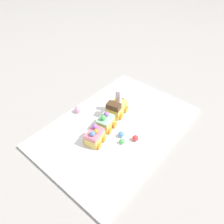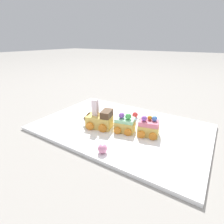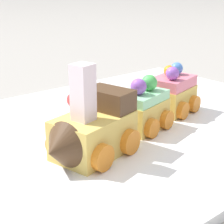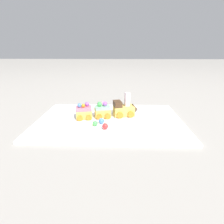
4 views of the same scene
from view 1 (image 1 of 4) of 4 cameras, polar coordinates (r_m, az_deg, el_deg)
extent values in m
plane|color=gray|center=(0.88, 1.10, -4.21)|extent=(10.00, 10.00, 0.00)
cube|color=white|center=(0.87, 1.10, -3.94)|extent=(0.62, 0.42, 0.01)
cube|color=#E0BC56|center=(0.91, 1.25, 0.91)|extent=(0.10, 0.08, 0.05)
cube|color=#4C331E|center=(0.87, 0.45, 1.55)|extent=(0.04, 0.06, 0.02)
cone|color=#4C331E|center=(0.95, 2.75, 3.02)|extent=(0.04, 0.06, 0.05)
cube|color=white|center=(0.90, 1.73, 3.09)|extent=(0.02, 0.02, 0.02)
cube|color=white|center=(0.89, 1.75, 4.11)|extent=(0.02, 0.02, 0.02)
cube|color=white|center=(0.87, 1.78, 5.16)|extent=(0.02, 0.02, 0.02)
cylinder|color=orange|center=(0.92, 3.77, 0.81)|extent=(0.03, 0.01, 0.03)
cylinder|color=orange|center=(0.94, 0.11, 2.01)|extent=(0.03, 0.01, 0.03)
cylinder|color=orange|center=(0.89, 2.45, -1.06)|extent=(0.03, 0.01, 0.03)
cylinder|color=orange|center=(0.91, -1.31, 0.22)|extent=(0.03, 0.01, 0.03)
cube|color=#E0BC56|center=(0.85, -1.65, -3.13)|extent=(0.08, 0.06, 0.04)
cube|color=#93DBA3|center=(0.83, -1.69, -1.91)|extent=(0.07, 0.06, 0.01)
sphere|color=#4CBC56|center=(0.81, -2.32, -1.50)|extent=(0.03, 0.03, 0.02)
sphere|color=#9956C6|center=(0.83, -1.47, -0.53)|extent=(0.02, 0.02, 0.02)
cylinder|color=orange|center=(0.86, 0.62, -3.26)|extent=(0.03, 0.01, 0.02)
cylinder|color=orange|center=(0.88, -2.70, -2.06)|extent=(0.03, 0.01, 0.02)
cylinder|color=orange|center=(0.83, -0.53, -4.88)|extent=(0.03, 0.01, 0.02)
cylinder|color=orange|center=(0.85, -3.92, -3.61)|extent=(0.03, 0.01, 0.02)
cube|color=#E0BC56|center=(0.80, -4.50, -6.86)|extent=(0.08, 0.06, 0.04)
cube|color=#E57084|center=(0.78, -4.60, -5.58)|extent=(0.07, 0.06, 0.02)
sphere|color=#4C84E0|center=(0.76, -5.29, -5.50)|extent=(0.02, 0.02, 0.02)
sphere|color=orange|center=(0.77, -4.38, -4.89)|extent=(0.02, 0.02, 0.02)
sphere|color=#9956C6|center=(0.78, -4.52, -3.79)|extent=(0.02, 0.02, 0.02)
cylinder|color=orange|center=(0.81, -2.04, -6.98)|extent=(0.03, 0.01, 0.02)
cylinder|color=orange|center=(0.83, -5.51, -5.61)|extent=(0.03, 0.01, 0.02)
cylinder|color=orange|center=(0.78, -3.37, -8.81)|extent=(0.03, 0.01, 0.02)
cylinder|color=orange|center=(0.81, -6.90, -7.34)|extent=(0.03, 0.01, 0.02)
sphere|color=pink|center=(0.93, -8.96, 0.66)|extent=(0.03, 0.03, 0.03)
sphere|color=red|center=(0.81, 6.11, -6.81)|extent=(0.02, 0.02, 0.02)
sphere|color=#4C84E0|center=(0.82, 2.40, -5.83)|extent=(0.02, 0.02, 0.02)
sphere|color=#4CBC56|center=(0.80, 2.64, -7.64)|extent=(0.02, 0.02, 0.02)
camera|label=2|loc=(0.97, -37.17, 14.74)|focal=28.00mm
camera|label=3|loc=(1.15, -3.62, 19.69)|focal=60.00mm
camera|label=4|loc=(0.69, 58.90, -10.57)|focal=28.00mm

